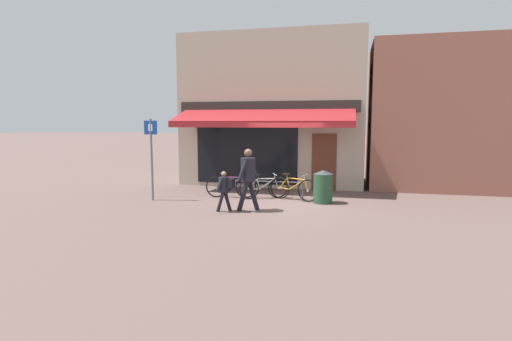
# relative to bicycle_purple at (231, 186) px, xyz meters

# --- Properties ---
(ground_plane) EXTENTS (160.00, 160.00, 0.00)m
(ground_plane) POSITION_rel_bicycle_purple_xyz_m (1.75, -0.38, -0.38)
(ground_plane) COLOR brown
(shop_front) EXTENTS (7.24, 4.63, 5.96)m
(shop_front) POSITION_rel_bicycle_purple_xyz_m (0.76, 3.71, 2.60)
(shop_front) COLOR tan
(shop_front) RESTS_ON ground_plane
(neighbour_building) EXTENTS (6.61, 4.00, 5.50)m
(neighbour_building) POSITION_rel_bicycle_purple_xyz_m (7.89, 4.23, 2.37)
(neighbour_building) COLOR #8E5647
(neighbour_building) RESTS_ON ground_plane
(bike_rack_rail) EXTENTS (2.69, 0.04, 0.57)m
(bike_rack_rail) POSITION_rel_bicycle_purple_xyz_m (1.09, 0.26, 0.08)
(bike_rack_rail) COLOR #47494F
(bike_rack_rail) RESTS_ON ground_plane
(bicycle_purple) EXTENTS (1.71, 0.52, 0.84)m
(bicycle_purple) POSITION_rel_bicycle_purple_xyz_m (0.00, 0.00, 0.00)
(bicycle_purple) COLOR black
(bicycle_purple) RESTS_ON ground_plane
(bicycle_silver) EXTENTS (1.53, 0.76, 0.81)m
(bicycle_silver) POSITION_rel_bicycle_purple_xyz_m (1.10, 0.10, -0.01)
(bicycle_silver) COLOR black
(bicycle_silver) RESTS_ON ground_plane
(bicycle_orange) EXTENTS (1.66, 0.70, 0.86)m
(bicycle_orange) POSITION_rel_bicycle_purple_xyz_m (2.10, 0.03, 0.01)
(bicycle_orange) COLOR black
(bicycle_orange) RESTS_ON ground_plane
(pedestrian_adult) EXTENTS (0.62, 0.68, 1.79)m
(pedestrian_adult) POSITION_rel_bicycle_purple_xyz_m (1.05, -1.78, 0.69)
(pedestrian_adult) COLOR black
(pedestrian_adult) RESTS_ON ground_plane
(pedestrian_child) EXTENTS (0.50, 0.47, 1.16)m
(pedestrian_child) POSITION_rel_bicycle_purple_xyz_m (0.44, -2.03, 0.33)
(pedestrian_child) COLOR black
(pedestrian_child) RESTS_ON ground_plane
(litter_bin) EXTENTS (0.61, 0.61, 1.04)m
(litter_bin) POSITION_rel_bicycle_purple_xyz_m (3.06, -0.20, 0.14)
(litter_bin) COLOR #23472D
(litter_bin) RESTS_ON ground_plane
(parking_sign) EXTENTS (0.44, 0.07, 2.63)m
(parking_sign) POSITION_rel_bicycle_purple_xyz_m (-2.35, -0.99, 1.22)
(parking_sign) COLOR slate
(parking_sign) RESTS_ON ground_plane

